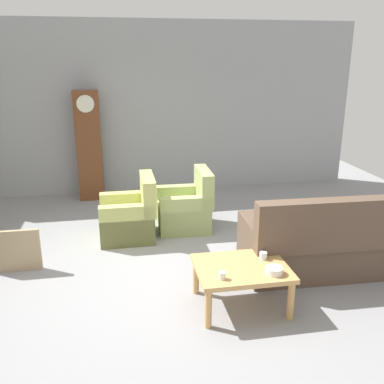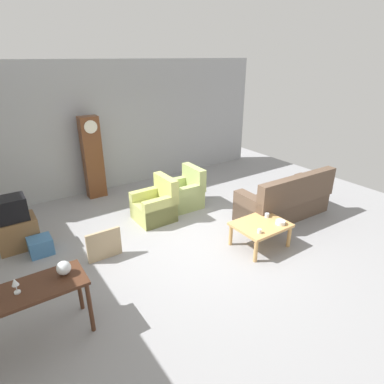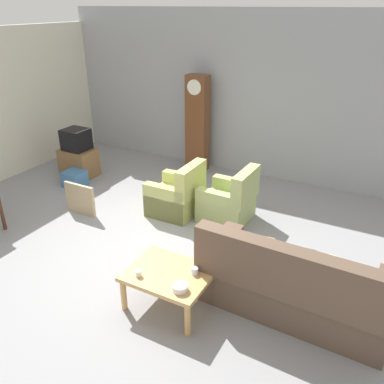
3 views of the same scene
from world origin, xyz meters
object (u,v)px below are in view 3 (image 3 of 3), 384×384
at_px(coffee_table_wood, 169,277).
at_px(cup_white_porcelain, 138,273).
at_px(cup_blue_rimmed, 195,271).
at_px(tv_stand_cabinet, 79,163).
at_px(grandfather_clock, 197,124).
at_px(couch_floral, 292,287).
at_px(storage_box_blue, 75,179).
at_px(tv_crt, 76,139).
at_px(framed_picture_leaning, 80,199).
at_px(armchair_olive_far, 229,203).
at_px(bowl_white_stacked, 180,288).
at_px(armchair_olive_near, 177,197).

bearing_deg(coffee_table_wood, cup_white_porcelain, -140.27).
distance_m(coffee_table_wood, cup_blue_rimmed, 0.32).
relative_size(tv_stand_cabinet, cup_white_porcelain, 9.21).
height_order(grandfather_clock, cup_blue_rimmed, grandfather_clock).
relative_size(couch_floral, tv_stand_cabinet, 3.12).
height_order(couch_floral, storage_box_blue, couch_floral).
bearing_deg(storage_box_blue, cup_blue_rimmed, -27.28).
relative_size(tv_crt, framed_picture_leaning, 0.80).
height_order(armchair_olive_far, grandfather_clock, grandfather_clock).
distance_m(framed_picture_leaning, cup_blue_rimmed, 3.01).
height_order(tv_stand_cabinet, cup_white_porcelain, tv_stand_cabinet).
height_order(cup_white_porcelain, cup_blue_rimmed, cup_blue_rimmed).
xyz_separation_m(tv_stand_cabinet, bowl_white_stacked, (3.96, -2.68, 0.21)).
xyz_separation_m(coffee_table_wood, framed_picture_leaning, (-2.51, 1.22, -0.13)).
height_order(tv_crt, storage_box_blue, tv_crt).
height_order(tv_crt, cup_white_porcelain, tv_crt).
bearing_deg(bowl_white_stacked, framed_picture_leaning, 152.75).
height_order(framed_picture_leaning, bowl_white_stacked, framed_picture_leaning).
bearing_deg(couch_floral, grandfather_clock, 131.37).
bearing_deg(couch_floral, bowl_white_stacked, -143.41).
height_order(armchair_olive_near, storage_box_blue, armchair_olive_near).
xyz_separation_m(framed_picture_leaning, bowl_white_stacked, (2.78, -1.43, 0.23)).
height_order(armchair_olive_near, tv_stand_cabinet, armchair_olive_near).
distance_m(grandfather_clock, tv_crt, 2.48).
relative_size(armchair_olive_far, grandfather_clock, 0.46).
xyz_separation_m(grandfather_clock, framed_picture_leaning, (-0.80, -2.73, -0.73)).
bearing_deg(tv_crt, cup_blue_rimmed, -30.69).
height_order(coffee_table_wood, grandfather_clock, grandfather_clock).
height_order(couch_floral, coffee_table_wood, couch_floral).
xyz_separation_m(storage_box_blue, cup_white_porcelain, (3.14, -2.24, 0.35)).
relative_size(armchair_olive_near, armchair_olive_far, 1.00).
relative_size(couch_floral, framed_picture_leaning, 3.54).
distance_m(framed_picture_leaning, cup_white_porcelain, 2.68).
height_order(coffee_table_wood, framed_picture_leaning, framed_picture_leaning).
xyz_separation_m(armchair_olive_far, framed_picture_leaning, (-2.30, -1.01, -0.04)).
xyz_separation_m(coffee_table_wood, cup_blue_rimmed, (0.27, 0.12, 0.11)).
height_order(grandfather_clock, tv_crt, grandfather_clock).
height_order(armchair_olive_far, coffee_table_wood, armchair_olive_far).
distance_m(tv_stand_cabinet, framed_picture_leaning, 1.71).
bearing_deg(couch_floral, cup_white_porcelain, -153.81).
xyz_separation_m(grandfather_clock, cup_blue_rimmed, (1.99, -3.84, -0.50)).
relative_size(armchair_olive_near, tv_stand_cabinet, 1.35).
height_order(armchair_olive_far, tv_stand_cabinet, armchair_olive_far).
bearing_deg(cup_blue_rimmed, coffee_table_wood, -156.71).
relative_size(armchair_olive_far, cup_white_porcelain, 12.47).
relative_size(couch_floral, armchair_olive_near, 2.31).
bearing_deg(cup_white_porcelain, tv_stand_cabinet, 141.81).
height_order(armchair_olive_near, grandfather_clock, grandfather_clock).
bearing_deg(couch_floral, cup_blue_rimmed, -157.25).
bearing_deg(cup_blue_rimmed, armchair_olive_far, 103.05).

